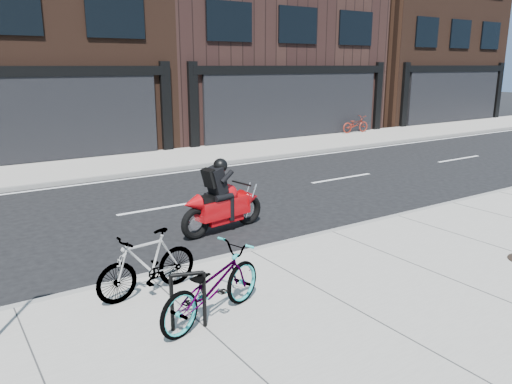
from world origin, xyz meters
TOP-DOWN VIEW (x-y plane):
  - ground at (0.00, 0.00)m, footprint 120.00×120.00m
  - sidewalk_near at (0.00, -5.00)m, footprint 60.00×6.00m
  - sidewalk_far at (0.00, 7.75)m, footprint 60.00×3.50m
  - building_mideast at (10.00, 14.50)m, footprint 12.00×10.00m
  - building_east at (22.00, 14.50)m, footprint 10.00×10.00m
  - bike_rack at (-2.18, -3.87)m, footprint 0.45×0.19m
  - bicycle_front at (-1.81, -3.82)m, footprint 1.95×1.19m
  - bicycle_rear at (-2.23, -2.62)m, footprint 1.66×0.65m
  - motorcycle at (0.43, -0.37)m, footprint 2.13×0.68m
  - bicycle_far at (13.45, 9.00)m, footprint 1.62×0.64m

SIDE VIEW (x-z plane):
  - ground at x=0.00m, z-range 0.00..0.00m
  - sidewalk_near at x=0.00m, z-range 0.00..0.13m
  - sidewalk_far at x=0.00m, z-range 0.00..0.13m
  - bicycle_far at x=13.45m, z-range 0.13..0.97m
  - bike_rack at x=-2.18m, z-range 0.20..0.98m
  - bicycle_front at x=-1.81m, z-range 0.13..1.10m
  - bicycle_rear at x=-2.23m, z-range 0.13..1.10m
  - motorcycle at x=0.43m, z-range -0.15..1.45m
  - building_mideast at x=10.00m, z-range 0.00..12.50m
  - building_east at x=22.00m, z-range 0.00..13.00m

